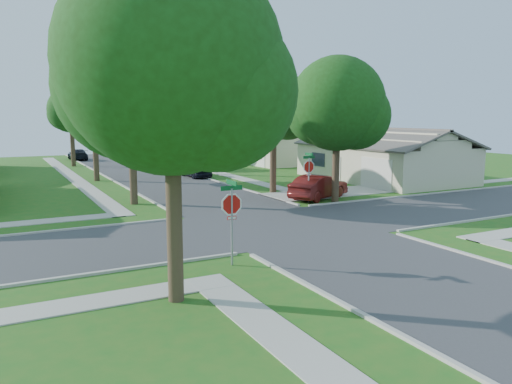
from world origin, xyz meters
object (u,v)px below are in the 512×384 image
at_px(house_ne_near, 382,161).
at_px(car_curb_west, 78,154).
at_px(stop_sign_ne, 309,169).
at_px(tree_sw_corner, 173,73).
at_px(stop_sign_sw, 232,208).
at_px(tree_e_far, 161,108).
at_px(tree_w_mid, 94,98).
at_px(tree_w_far, 71,112).
at_px(tree_ne_corner, 338,108).
at_px(tree_e_mid, 206,103).
at_px(house_ne_far, 273,148).
at_px(car_driveway, 319,187).
at_px(tree_e_near, 274,108).
at_px(car_curb_east, 196,169).
at_px(tree_w_near, 131,99).

relative_size(house_ne_near, car_curb_west, 3.06).
bearing_deg(stop_sign_ne, tree_sw_corner, -136.06).
bearing_deg(stop_sign_sw, tree_e_far, 76.27).
relative_size(tree_w_mid, tree_w_far, 1.19).
bearing_deg(tree_e_far, tree_ne_corner, -86.91).
height_order(stop_sign_ne, tree_e_mid, tree_e_mid).
bearing_deg(house_ne_far, car_driveway, -113.04).
bearing_deg(tree_e_far, tree_e_near, -90.00).
bearing_deg(car_driveway, tree_e_near, -4.53).
bearing_deg(tree_ne_corner, house_ne_far, 68.77).
distance_m(stop_sign_sw, tree_ne_corner, 14.64).
height_order(tree_w_far, tree_sw_corner, tree_sw_corner).
height_order(tree_w_mid, car_driveway, tree_w_mid).
xyz_separation_m(stop_sign_sw, tree_e_mid, (9.46, 25.71, 4.22)).
xyz_separation_m(tree_sw_corner, tree_ne_corner, (13.80, 11.20, -0.67)).
distance_m(tree_e_near, car_curb_west, 33.86).
height_order(tree_e_mid, tree_w_far, tree_e_mid).
relative_size(tree_e_mid, car_curb_east, 2.26).
bearing_deg(tree_sw_corner, tree_w_mid, 84.30).
distance_m(stop_sign_ne, house_ne_far, 26.80).
distance_m(tree_e_far, tree_w_near, 26.71).
distance_m(stop_sign_sw, tree_sw_corner, 5.54).
height_order(tree_w_far, tree_ne_corner, tree_ne_corner).
height_order(tree_e_near, car_curb_east, tree_e_near).
distance_m(stop_sign_sw, tree_e_far, 40.04).
relative_size(house_ne_near, house_ne_far, 1.00).
height_order(tree_e_near, car_curb_west, tree_e_near).
bearing_deg(tree_ne_corner, tree_w_mid, 123.22).
xyz_separation_m(tree_w_mid, car_curb_west, (1.44, 20.53, -5.84)).
xyz_separation_m(tree_e_mid, car_curb_east, (-1.56, -1.31, -5.56)).
bearing_deg(car_curb_east, house_ne_far, 33.85).
height_order(tree_e_far, car_driveway, tree_e_far).
bearing_deg(tree_w_mid, tree_w_far, 90.05).
distance_m(stop_sign_sw, tree_w_mid, 26.09).
bearing_deg(stop_sign_ne, car_driveway, 31.61).
xyz_separation_m(tree_e_near, car_curb_east, (-1.55, 10.69, -4.95)).
distance_m(stop_sign_ne, tree_e_mid, 16.84).
height_order(tree_e_mid, tree_sw_corner, tree_sw_corner).
bearing_deg(car_driveway, tree_e_far, -21.63).
xyz_separation_m(tree_w_near, house_ne_near, (20.64, 1.99, -4.60)).
bearing_deg(tree_ne_corner, tree_sw_corner, -140.93).
xyz_separation_m(tree_e_near, tree_w_far, (-9.40, 25.00, -0.14)).
relative_size(tree_w_near, tree_w_mid, 0.94).
height_order(stop_sign_ne, tree_e_far, tree_e_far).
bearing_deg(stop_sign_ne, tree_w_far, 107.70).
distance_m(car_driveway, car_curb_east, 14.47).
distance_m(tree_e_near, car_curb_east, 11.88).
bearing_deg(house_ne_near, tree_sw_corner, -142.48).
xyz_separation_m(tree_e_far, tree_w_far, (-9.40, -0.00, -0.47)).
relative_size(stop_sign_ne, tree_ne_corner, 0.34).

